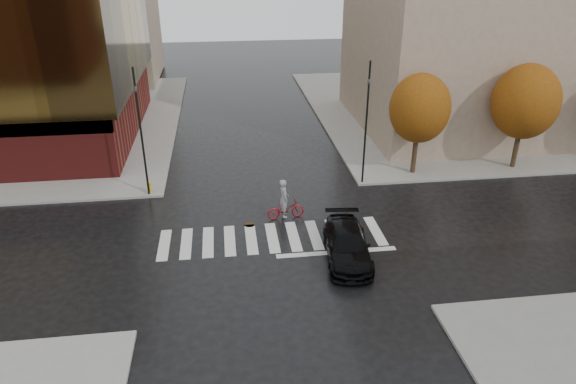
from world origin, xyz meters
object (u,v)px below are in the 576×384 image
object	(u,v)px
traffic_light_nw	(140,124)
traffic_light_ne	(367,116)
cyclist	(285,205)
sedan	(347,244)
fire_hydrant	(149,186)

from	to	relation	value
traffic_light_nw	traffic_light_ne	size ratio (longest dim) A/B	1.00
cyclist	traffic_light_ne	size ratio (longest dim) A/B	0.31
sedan	traffic_light_nw	xyz separation A→B (m)	(-10.24, 8.10, 3.79)
sedan	traffic_light_nw	distance (m)	13.59
traffic_light_nw	traffic_light_ne	world-z (taller)	traffic_light_nw
sedan	traffic_light_ne	world-z (taller)	traffic_light_ne
sedan	fire_hydrant	bearing A→B (deg)	146.93
fire_hydrant	traffic_light_ne	bearing A→B (deg)	-0.87
cyclist	fire_hydrant	world-z (taller)	cyclist
traffic_light_nw	fire_hydrant	world-z (taller)	traffic_light_nw
sedan	traffic_light_ne	xyz separation A→B (m)	(2.92, 8.10, 3.77)
sedan	cyclist	bearing A→B (deg)	125.87
cyclist	fire_hydrant	size ratio (longest dim) A/B	3.07
traffic_light_nw	fire_hydrant	distance (m)	3.95
sedan	fire_hydrant	xyz separation A→B (m)	(-10.22, 8.30, -0.16)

